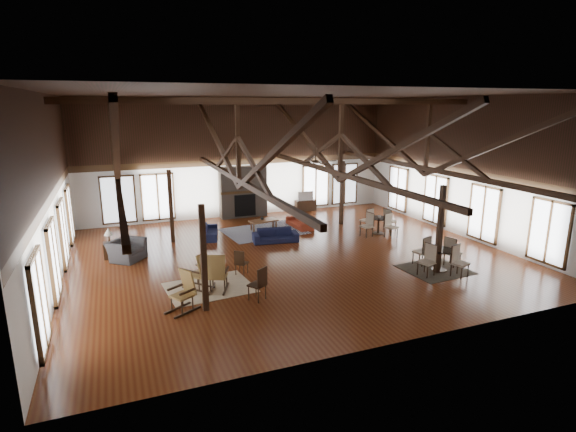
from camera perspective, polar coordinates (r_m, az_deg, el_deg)
name	(u,v)px	position (r m, az deg, el deg)	size (l,w,h in m)	color
floor	(291,255)	(17.32, 0.43, -5.02)	(16.00, 16.00, 0.00)	#5C2C13
ceiling	(292,94)	(16.39, 0.47, 15.24)	(16.00, 14.00, 0.02)	black
wall_back	(240,158)	(23.17, -6.05, 7.35)	(16.00, 0.02, 6.00)	silver
wall_front	(406,224)	(10.55, 14.74, -0.95)	(16.00, 0.02, 6.00)	silver
wall_left	(49,193)	(15.54, -28.11, 2.55)	(0.02, 14.00, 6.00)	silver
wall_right	(463,167)	(20.90, 21.37, 5.76)	(0.02, 14.00, 6.00)	silver
roof_truss	(292,150)	(16.46, 0.46, 8.37)	(15.60, 14.07, 3.14)	black
post_grid	(291,217)	(16.89, 0.44, -0.12)	(8.16, 7.16, 3.05)	black
fireplace	(243,192)	(23.12, -5.73, 3.05)	(2.50, 0.69, 2.60)	#65594D
ceiling_fan	(316,161)	(15.78, 3.52, 7.02)	(1.60, 1.60, 0.75)	black
sofa_navy_front	(275,235)	(18.93, -1.61, -2.48)	(1.90, 0.74, 0.55)	black
sofa_navy_left	(209,231)	(19.87, -9.98, -1.94)	(0.70, 1.80, 0.53)	#131734
sofa_orange	(300,222)	(21.19, 1.50, -0.75)	(0.69, 1.75, 0.51)	maroon
coffee_table	(264,221)	(20.64, -3.12, -0.66)	(1.38, 0.89, 0.49)	brown
vase	(262,218)	(20.68, -3.31, -0.23)	(0.16, 0.16, 0.17)	#B2B2B2
armchair	(127,250)	(17.77, -19.81, -4.08)	(1.18, 1.03, 0.77)	#302F32
side_table_lamp	(110,247)	(18.19, -21.70, -3.66)	(0.46, 0.46, 1.16)	black
rocking_chair_a	(201,272)	(14.35, -11.03, -7.01)	(0.98, 1.01, 1.19)	olive
rocking_chair_b	(218,274)	(14.08, -8.94, -7.28)	(0.83, 1.06, 1.21)	olive
rocking_chair_c	(185,291)	(13.05, -12.99, -9.28)	(1.04, 0.90, 1.19)	olive
side_chair_a	(240,261)	(15.30, -6.06, -5.68)	(0.53, 0.53, 0.88)	black
side_chair_b	(260,281)	(13.30, -3.63, -8.28)	(0.61, 0.61, 1.04)	black
cafe_table_near	(440,256)	(16.49, 18.76, -4.82)	(2.09, 2.09, 1.07)	black
cafe_table_far	(379,222)	(20.45, 11.43, -0.81)	(2.03, 2.03, 1.04)	black
cup_near	(439,248)	(16.44, 18.59, -3.84)	(0.11, 0.11, 0.09)	#B2B2B2
cup_far	(379,217)	(20.31, 11.53, -0.09)	(0.14, 0.14, 0.11)	#B2B2B2
tv_console	(305,205)	(24.56, 2.23, 1.37)	(1.14, 0.43, 0.57)	black
television	(305,196)	(24.44, 2.18, 2.59)	(0.87, 0.11, 0.50)	#B2B2B2
rug_tan	(210,287)	(14.60, -9.92, -8.92)	(2.62, 2.06, 0.01)	#C8B08B
rug_navy	(264,231)	(20.58, -3.07, -1.93)	(3.52, 2.64, 0.01)	#171B40
rug_dark	(435,269)	(16.69, 18.12, -6.47)	(2.13, 1.93, 0.01)	black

